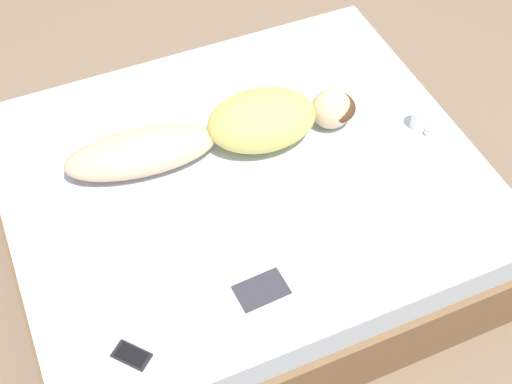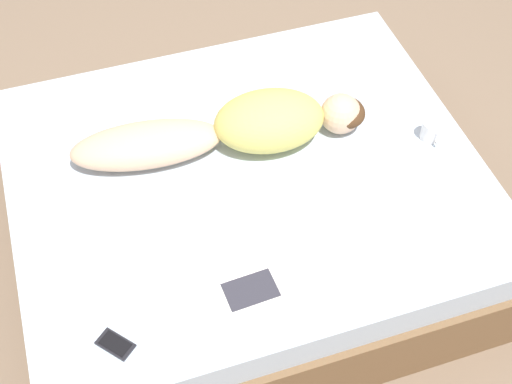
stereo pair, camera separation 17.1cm
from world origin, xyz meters
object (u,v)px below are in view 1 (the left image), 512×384
person (229,130)px  open_magazine (250,271)px  cell_phone (132,355)px  coffee_mug (421,119)px

person → open_magazine: (0.65, -0.18, -0.10)m
person → cell_phone: person is taller
person → cell_phone: size_ratio=8.77×
open_magazine → cell_phone: same height
coffee_mug → cell_phone: 1.65m
person → cell_phone: 1.08m
person → coffee_mug: person is taller
open_magazine → cell_phone: 0.55m
person → cell_phone: (0.81, -0.71, -0.09)m
coffee_mug → cell_phone: bearing=-69.6°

